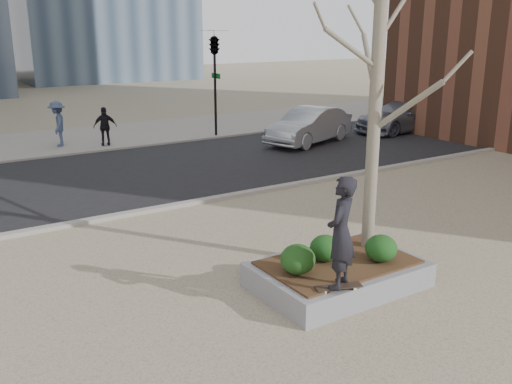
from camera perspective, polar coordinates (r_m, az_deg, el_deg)
ground at (r=10.22m, az=3.77°, el=-10.64°), size 120.00×120.00×0.00m
street at (r=18.72m, az=-14.69°, el=1.40°), size 60.00×8.00×0.02m
far_sidewalk at (r=25.33m, az=-19.76°, el=4.74°), size 60.00×6.00×0.02m
planter at (r=10.70m, az=8.16°, el=-8.17°), size 3.00×2.00×0.45m
planter_mulch at (r=10.60m, az=8.21°, el=-6.97°), size 2.70×1.70×0.04m
sycamore_tree at (r=10.70m, az=12.01°, el=11.46°), size 2.80×2.80×6.60m
shrub_left at (r=9.92m, az=4.21°, el=-6.73°), size 0.61×0.61×0.52m
shrub_middle at (r=10.49m, az=6.95°, el=-5.60°), size 0.57×0.57×0.49m
shrub_right at (r=10.64m, az=12.40°, el=-5.53°), size 0.58×0.58×0.50m
skateboard at (r=9.57m, az=8.25°, el=-9.48°), size 0.80×0.44×0.08m
skateboarder at (r=9.20m, az=8.49°, el=-4.05°), size 0.81×0.74×1.86m
car_silver at (r=23.54m, az=5.35°, el=6.63°), size 4.65×2.86×1.45m
car_third at (r=27.06m, az=14.41°, el=7.39°), size 4.90×2.15×1.40m
pedestrian_b at (r=24.12m, az=-19.22°, el=6.47°), size 0.99×1.31×1.80m
pedestrian_c at (r=23.67m, az=-14.85°, el=6.35°), size 0.97×0.57×1.55m
traffic_light_far at (r=25.07m, az=-4.11°, el=10.71°), size 0.60×2.48×4.50m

